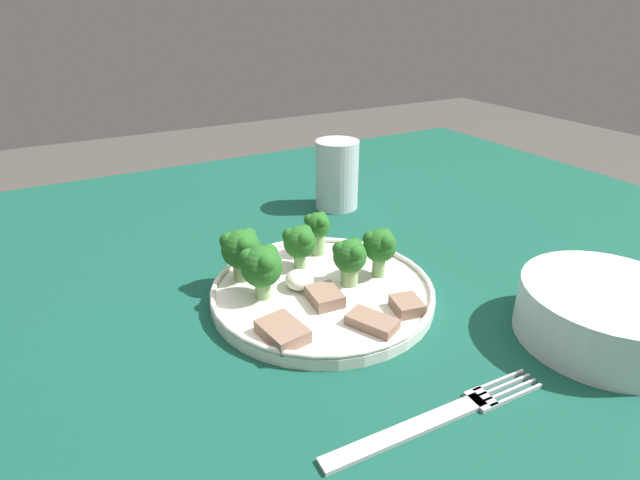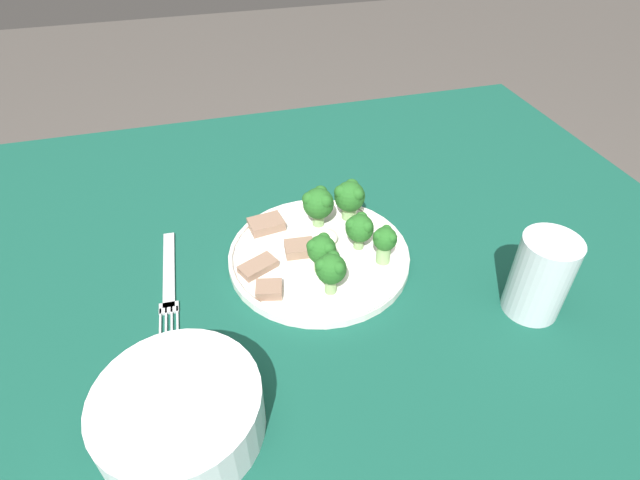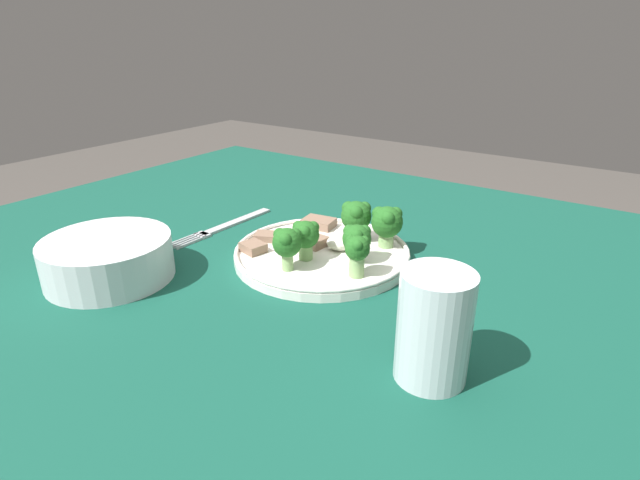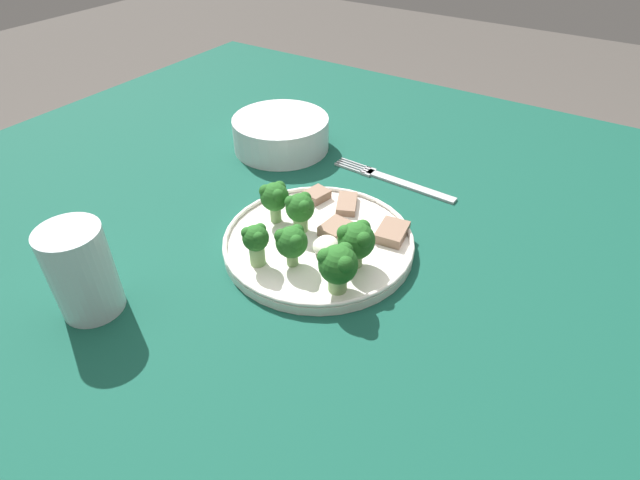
{
  "view_description": "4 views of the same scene",
  "coord_description": "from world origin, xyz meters",
  "px_view_note": "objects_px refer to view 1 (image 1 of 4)",
  "views": [
    {
      "loc": [
        0.39,
        -0.34,
        1.02
      ],
      "look_at": [
        -0.05,
        -0.09,
        0.78
      ],
      "focal_mm": 28.0,
      "sensor_mm": 36.0,
      "label": 1
    },
    {
      "loc": [
        0.11,
        0.39,
        1.19
      ],
      "look_at": [
        -0.03,
        -0.1,
        0.76
      ],
      "focal_mm": 28.0,
      "sensor_mm": 36.0,
      "label": 2
    },
    {
      "loc": [
        -0.39,
        0.43,
        1.03
      ],
      "look_at": [
        -0.02,
        -0.1,
        0.75
      ],
      "focal_mm": 28.0,
      "sensor_mm": 36.0,
      "label": 3
    },
    {
      "loc": [
        -0.45,
        -0.38,
        1.13
      ],
      "look_at": [
        -0.04,
        -0.11,
        0.75
      ],
      "focal_mm": 28.0,
      "sensor_mm": 36.0,
      "label": 4
    }
  ],
  "objects_px": {
    "fork": "(436,419)",
    "drinking_glass": "(337,178)",
    "dinner_plate": "(322,291)",
    "cream_bowl": "(605,315)"
  },
  "relations": [
    {
      "from": "cream_bowl",
      "to": "fork",
      "type": "bearing_deg",
      "value": -88.46
    },
    {
      "from": "dinner_plate",
      "to": "drinking_glass",
      "type": "height_order",
      "value": "drinking_glass"
    },
    {
      "from": "dinner_plate",
      "to": "fork",
      "type": "xyz_separation_m",
      "value": [
        0.2,
        -0.01,
        -0.01
      ]
    },
    {
      "from": "fork",
      "to": "drinking_glass",
      "type": "height_order",
      "value": "drinking_glass"
    },
    {
      "from": "fork",
      "to": "cream_bowl",
      "type": "xyz_separation_m",
      "value": [
        -0.01,
        0.21,
        0.02
      ]
    },
    {
      "from": "fork",
      "to": "drinking_glass",
      "type": "relative_size",
      "value": 1.93
    },
    {
      "from": "fork",
      "to": "cream_bowl",
      "type": "distance_m",
      "value": 0.22
    },
    {
      "from": "cream_bowl",
      "to": "drinking_glass",
      "type": "relative_size",
      "value": 1.51
    },
    {
      "from": "dinner_plate",
      "to": "cream_bowl",
      "type": "bearing_deg",
      "value": 46.17
    },
    {
      "from": "fork",
      "to": "drinking_glass",
      "type": "bearing_deg",
      "value": 159.16
    }
  ]
}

